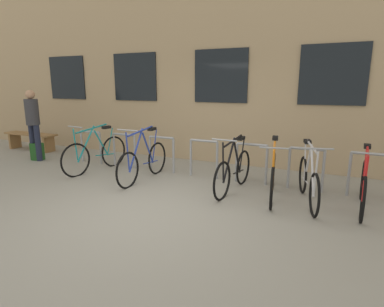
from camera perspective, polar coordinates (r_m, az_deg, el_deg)
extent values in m
plane|color=gray|center=(5.00, -7.54, -9.83)|extent=(42.00, 42.00, 0.00)
cube|color=tan|center=(11.26, 12.15, 17.38)|extent=(28.00, 7.66, 5.82)
cube|color=black|center=(10.17, -21.90, 12.73)|extent=(1.30, 0.04, 1.22)
cube|color=black|center=(8.61, -10.43, 13.60)|extent=(1.30, 0.04, 1.22)
cube|color=black|center=(7.52, 5.27, 13.95)|extent=(1.30, 0.04, 1.22)
cube|color=black|center=(7.09, 24.40, 13.02)|extent=(1.30, 0.04, 1.22)
cylinder|color=gray|center=(8.26, -19.50, 1.24)|extent=(0.05, 0.05, 0.77)
cylinder|color=gray|center=(7.86, -16.41, 0.92)|extent=(0.05, 0.05, 0.77)
cylinder|color=gray|center=(7.99, -18.18, 3.79)|extent=(0.59, 0.05, 0.05)
cylinder|color=gray|center=(7.60, -14.05, 0.67)|extent=(0.05, 0.05, 0.77)
cylinder|color=gray|center=(7.26, -10.40, 0.29)|extent=(0.05, 0.05, 0.77)
cylinder|color=gray|center=(7.36, -12.41, 3.43)|extent=(0.59, 0.05, 0.05)
cylinder|color=gray|center=(7.03, -7.64, 0.00)|extent=(0.05, 0.05, 0.77)
cylinder|color=gray|center=(6.75, -3.40, -0.45)|extent=(0.05, 0.05, 0.77)
cylinder|color=gray|center=(6.81, -5.63, 2.95)|extent=(0.59, 0.05, 0.05)
cylinder|color=gray|center=(6.57, -0.22, -0.78)|extent=(0.05, 0.05, 0.77)
cylinder|color=gray|center=(6.35, 4.61, -1.28)|extent=(0.05, 0.05, 0.77)
cylinder|color=gray|center=(6.37, 2.18, 2.35)|extent=(0.59, 0.05, 0.05)
cylinder|color=gray|center=(6.23, 8.18, -1.64)|extent=(0.05, 0.05, 0.77)
cylinder|color=gray|center=(6.10, 13.48, -2.17)|extent=(0.05, 0.05, 0.77)
cylinder|color=gray|center=(6.07, 10.95, 1.62)|extent=(0.59, 0.05, 0.05)
cylinder|color=gray|center=(6.04, 17.32, -2.54)|extent=(0.05, 0.05, 0.77)
cylinder|color=gray|center=(6.00, 22.89, -3.06)|extent=(0.05, 0.05, 0.77)
cylinder|color=gray|center=(5.93, 20.37, 0.80)|extent=(0.59, 0.05, 0.05)
cylinder|color=gray|center=(6.01, 26.81, -3.40)|extent=(0.05, 0.05, 0.77)
cylinder|color=gray|center=(5.95, 29.99, -0.06)|extent=(0.59, 0.05, 0.05)
torus|color=black|center=(6.00, 14.70, -3.11)|extent=(0.14, 0.68, 0.68)
torus|color=black|center=(5.01, 14.39, -6.18)|extent=(0.14, 0.68, 0.68)
cylinder|color=orange|center=(5.21, 14.65, -2.34)|extent=(0.11, 0.50, 0.67)
cylinder|color=orange|center=(5.59, 14.77, -1.20)|extent=(0.09, 0.37, 0.69)
cylinder|color=orange|center=(5.30, 14.90, 1.62)|extent=(0.16, 0.80, 0.06)
cylinder|color=orange|center=(5.76, 14.62, -4.01)|extent=(0.10, 0.52, 0.07)
cylinder|color=orange|center=(5.84, 14.84, -0.40)|extent=(0.05, 0.20, 0.63)
cylinder|color=orange|center=(4.95, 14.59, -2.81)|extent=(0.04, 0.08, 0.60)
cube|color=black|center=(5.69, 15.01, 2.76)|extent=(0.13, 0.21, 0.06)
cylinder|color=gray|center=(4.90, 14.80, 0.98)|extent=(0.44, 0.09, 0.03)
torus|color=black|center=(6.00, 28.81, -4.31)|extent=(0.08, 0.68, 0.68)
torus|color=black|center=(5.02, 28.84, -7.36)|extent=(0.08, 0.68, 0.68)
cylinder|color=red|center=(5.21, 29.16, -3.43)|extent=(0.07, 0.49, 0.69)
cylinder|color=red|center=(5.60, 29.10, -2.60)|extent=(0.06, 0.36, 0.65)
cylinder|color=red|center=(5.30, 29.50, 0.31)|extent=(0.09, 0.79, 0.07)
cylinder|color=red|center=(5.76, 28.79, -5.20)|extent=(0.06, 0.51, 0.07)
cylinder|color=red|center=(5.84, 29.11, -1.79)|extent=(0.04, 0.20, 0.59)
cylinder|color=red|center=(4.96, 29.21, -3.89)|extent=(0.03, 0.08, 0.62)
cube|color=black|center=(5.69, 29.45, 1.17)|extent=(0.11, 0.21, 0.06)
cylinder|color=gray|center=(4.91, 29.63, 0.00)|extent=(0.44, 0.05, 0.03)
torus|color=black|center=(6.79, -6.39, -0.88)|extent=(0.04, 0.70, 0.70)
torus|color=black|center=(5.93, -11.71, -3.05)|extent=(0.04, 0.70, 0.70)
cylinder|color=#233893|center=(6.08, -10.22, 0.65)|extent=(0.04, 0.52, 0.79)
cylinder|color=#233893|center=(6.43, -8.08, 0.99)|extent=(0.04, 0.39, 0.70)
cylinder|color=#233893|center=(6.17, -9.41, 4.07)|extent=(0.04, 0.85, 0.12)
cylinder|color=#233893|center=(6.58, -7.58, -1.58)|extent=(0.02, 0.54, 0.07)
cylinder|color=#233893|center=(6.65, -6.85, 1.62)|extent=(0.02, 0.20, 0.64)
cylinder|color=#233893|center=(5.86, -11.72, 0.39)|extent=(0.03, 0.08, 0.72)
cube|color=black|center=(6.52, -7.34, 4.48)|extent=(0.10, 0.20, 0.06)
cylinder|color=gray|center=(5.81, -11.74, 4.19)|extent=(0.44, 0.03, 0.03)
torus|color=black|center=(6.14, 9.35, -2.54)|extent=(0.10, 0.68, 0.68)
torus|color=black|center=(5.24, 5.53, -5.06)|extent=(0.10, 0.68, 0.68)
cylinder|color=black|center=(5.40, 6.79, -1.18)|extent=(0.08, 0.49, 0.73)
cylinder|color=black|center=(5.76, 8.27, -0.79)|extent=(0.07, 0.36, 0.64)
cylinder|color=black|center=(5.49, 7.52, 2.32)|extent=(0.10, 0.78, 0.12)
cylinder|color=black|center=(5.92, 8.50, -3.32)|extent=(0.07, 0.51, 0.07)
cylinder|color=black|center=(5.99, 9.15, -0.09)|extent=(0.04, 0.20, 0.58)
cylinder|color=black|center=(5.17, 5.72, -1.50)|extent=(0.03, 0.08, 0.66)
cube|color=black|center=(5.85, 8.95, 2.78)|extent=(0.12, 0.21, 0.06)
cylinder|color=gray|center=(5.12, 5.92, 2.46)|extent=(0.44, 0.06, 0.03)
torus|color=black|center=(7.61, -14.15, 0.36)|extent=(0.15, 0.73, 0.73)
torus|color=black|center=(6.95, -20.53, -1.19)|extent=(0.15, 0.73, 0.73)
cylinder|color=teal|center=(7.06, -18.84, 1.70)|extent=(0.11, 0.51, 0.74)
cylinder|color=teal|center=(7.33, -16.27, 1.84)|extent=(0.09, 0.38, 0.64)
cylinder|color=teal|center=(7.12, -17.91, 4.38)|extent=(0.16, 0.83, 0.14)
cylinder|color=teal|center=(7.44, -15.62, -0.19)|extent=(0.10, 0.53, 0.08)
cylinder|color=teal|center=(7.50, -14.76, 2.36)|extent=(0.05, 0.20, 0.57)
cylinder|color=teal|center=(6.90, -20.57, 1.56)|extent=(0.04, 0.08, 0.67)
cube|color=black|center=(7.39, -15.41, 4.64)|extent=(0.13, 0.21, 0.06)
cylinder|color=gray|center=(6.86, -20.64, 4.58)|extent=(0.44, 0.09, 0.03)
torus|color=black|center=(5.93, 19.65, -3.69)|extent=(0.20, 0.66, 0.67)
torus|color=black|center=(4.93, 21.51, -7.08)|extent=(0.20, 0.66, 0.67)
cylinder|color=#B7B7BC|center=(5.12, 21.19, -2.80)|extent=(0.16, 0.51, 0.72)
cylinder|color=#B7B7BC|center=(5.52, 20.41, -1.91)|extent=(0.13, 0.38, 0.67)
cylinder|color=#B7B7BC|center=(5.22, 21.13, 1.17)|extent=(0.24, 0.82, 0.08)
cylinder|color=#B7B7BC|center=(5.68, 20.03, -4.66)|extent=(0.15, 0.52, 0.07)
cylinder|color=#B7B7BC|center=(5.77, 20.00, -1.04)|extent=(0.07, 0.20, 0.61)
cylinder|color=#B7B7BC|center=(4.86, 21.76, -3.35)|extent=(0.05, 0.08, 0.65)
cube|color=black|center=(5.62, 20.39, 2.07)|extent=(0.14, 0.22, 0.06)
cylinder|color=gray|center=(4.80, 22.04, 0.83)|extent=(0.43, 0.13, 0.03)
cube|color=olive|center=(10.31, -27.48, 3.19)|extent=(1.78, 0.40, 0.05)
cube|color=olive|center=(10.92, -29.68, 2.05)|extent=(0.08, 0.36, 0.46)
cube|color=olive|center=(9.81, -24.75, 1.54)|extent=(0.08, 0.36, 0.46)
cylinder|color=#1E2338|center=(8.93, -27.15, 1.83)|extent=(0.14, 0.14, 0.91)
cylinder|color=#1E2338|center=(8.74, -26.37, 1.72)|extent=(0.14, 0.14, 0.91)
cylinder|color=#333338|center=(8.74, -27.26, 6.77)|extent=(0.32, 0.32, 0.64)
sphere|color=tan|center=(8.72, -27.54, 9.56)|extent=(0.22, 0.22, 0.22)
cube|color=#1E4C1E|center=(8.90, -26.48, 0.33)|extent=(0.31, 0.25, 0.44)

